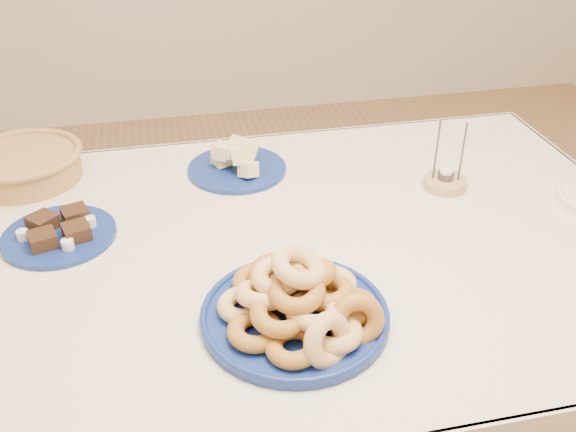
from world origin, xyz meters
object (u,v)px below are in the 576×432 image
Objects in this scene: dining_table at (283,281)px; wicker_basket at (24,164)px; brownie_plate at (59,233)px; candle_holder at (445,181)px; donut_platter at (298,305)px; melon_plate at (235,163)px.

wicker_basket is at bearing 144.06° from dining_table.
candle_holder is (0.93, 0.03, 0.00)m from brownie_plate.
dining_table is 0.74m from wicker_basket.
candle_holder is at bearing 18.93° from dining_table.
donut_platter is (-0.03, -0.26, 0.15)m from dining_table.
dining_table is at bearing -80.97° from melon_plate.
donut_platter is 0.63m from candle_holder.
dining_table is 0.30m from donut_platter.
candle_holder is at bearing -21.44° from melon_plate.
candle_holder is (1.03, -0.27, -0.03)m from wicker_basket.
candle_holder is (0.47, 0.41, -0.02)m from donut_platter.
brownie_plate is at bearing -178.11° from candle_holder.
donut_platter is 1.42× the size of brownie_plate.
dining_table is 5.27× the size of brownie_plate.
brownie_plate is at bearing -151.77° from melon_plate.
donut_platter is at bearing -87.31° from melon_plate.
wicker_basket is 1.79× the size of candle_holder.
candle_holder reaches higher than wicker_basket.
wicker_basket is at bearing 172.03° from melon_plate.
melon_plate is at bearing 28.23° from brownie_plate.
donut_platter is 2.57× the size of candle_holder.
dining_table is 3.71× the size of donut_platter.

